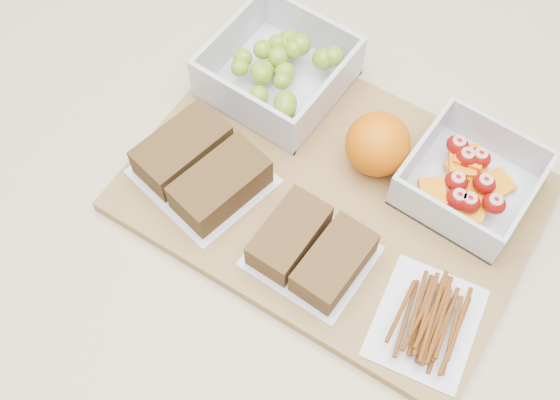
# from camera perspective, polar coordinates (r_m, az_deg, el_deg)

# --- Properties ---
(ground) EXTENTS (4.00, 4.00, 0.00)m
(ground) POSITION_cam_1_polar(r_m,az_deg,el_deg) (1.62, 0.83, -15.70)
(ground) COLOR gray
(ground) RESTS_ON ground
(counter) EXTENTS (1.20, 0.90, 0.90)m
(counter) POSITION_cam_1_polar(r_m,az_deg,el_deg) (1.18, 1.12, -10.83)
(counter) COLOR beige
(counter) RESTS_ON ground
(cutting_board) EXTENTS (0.44, 0.32, 0.02)m
(cutting_board) POSITION_cam_1_polar(r_m,az_deg,el_deg) (0.77, 4.22, 0.45)
(cutting_board) COLOR olive
(cutting_board) RESTS_ON counter
(grape_container) EXTENTS (0.14, 0.14, 0.06)m
(grape_container) POSITION_cam_1_polar(r_m,az_deg,el_deg) (0.82, 0.07, 10.51)
(grape_container) COLOR silver
(grape_container) RESTS_ON cutting_board
(fruit_container) EXTENTS (0.13, 0.13, 0.05)m
(fruit_container) POSITION_cam_1_polar(r_m,az_deg,el_deg) (0.77, 15.12, 1.46)
(fruit_container) COLOR silver
(fruit_container) RESTS_ON cutting_board
(orange) EXTENTS (0.07, 0.07, 0.07)m
(orange) POSITION_cam_1_polar(r_m,az_deg,el_deg) (0.75, 7.96, 4.52)
(orange) COLOR orange
(orange) RESTS_ON cutting_board
(sandwich_bag_left) EXTENTS (0.15, 0.14, 0.04)m
(sandwich_bag_left) POSITION_cam_1_polar(r_m,az_deg,el_deg) (0.75, -6.41, 2.64)
(sandwich_bag_left) COLOR silver
(sandwich_bag_left) RESTS_ON cutting_board
(sandwich_bag_center) EXTENTS (0.12, 0.10, 0.04)m
(sandwich_bag_center) POSITION_cam_1_polar(r_m,az_deg,el_deg) (0.71, 2.58, -4.04)
(sandwich_bag_center) COLOR silver
(sandwich_bag_center) RESTS_ON cutting_board
(pretzel_bag) EXTENTS (0.12, 0.13, 0.03)m
(pretzel_bag) POSITION_cam_1_polar(r_m,az_deg,el_deg) (0.70, 11.94, -9.41)
(pretzel_bag) COLOR silver
(pretzel_bag) RESTS_ON cutting_board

